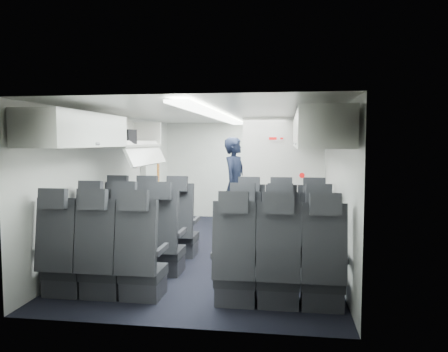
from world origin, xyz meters
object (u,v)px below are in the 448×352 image
(seat_row_front, at_px, (215,231))
(seat_row_mid, at_px, (203,245))
(boarding_door, at_px, (151,180))
(seat_row_rear, at_px, (187,265))
(flight_attendant, at_px, (235,185))
(carry_on_bag, at_px, (122,137))
(galley_unit, at_px, (282,177))

(seat_row_front, height_order, seat_row_mid, same)
(seat_row_front, height_order, boarding_door, boarding_door)
(seat_row_mid, height_order, boarding_door, boarding_door)
(seat_row_mid, height_order, seat_row_rear, same)
(seat_row_mid, distance_m, boarding_door, 3.45)
(flight_attendant, relative_size, carry_on_bag, 5.06)
(galley_unit, bearing_deg, boarding_door, -155.72)
(seat_row_front, bearing_deg, seat_row_rear, -90.00)
(boarding_door, height_order, flight_attendant, boarding_door)
(seat_row_rear, bearing_deg, galley_unit, 79.35)
(boarding_door, xyz_separation_m, carry_on_bag, (0.26, -2.18, 0.84))
(seat_row_front, height_order, flight_attendant, flight_attendant)
(flight_attendant, bearing_deg, boarding_door, 104.88)
(seat_row_front, relative_size, carry_on_bag, 9.30)
(seat_row_rear, distance_m, carry_on_bag, 2.60)
(boarding_door, relative_size, carry_on_bag, 5.20)
(seat_row_front, xyz_separation_m, carry_on_bag, (-1.38, -0.09, 1.39))
(seat_row_front, distance_m, boarding_door, 2.71)
(seat_row_front, bearing_deg, seat_row_mid, -90.00)
(flight_attendant, bearing_deg, galley_unit, -15.42)
(boarding_door, bearing_deg, carry_on_bag, -83.13)
(seat_row_front, xyz_separation_m, seat_row_mid, (0.00, -0.90, 0.00))
(seat_row_front, xyz_separation_m, flight_attendant, (0.07, 1.97, 0.50))
(seat_row_front, bearing_deg, carry_on_bag, -176.14)
(seat_row_rear, bearing_deg, seat_row_front, 90.00)
(seat_row_rear, distance_m, boarding_door, 4.25)
(seat_row_front, bearing_deg, galley_unit, 73.72)
(seat_row_front, relative_size, flight_attendant, 1.84)
(seat_row_mid, xyz_separation_m, galley_unit, (0.95, 4.15, 0.55))
(seat_row_rear, height_order, galley_unit, galley_unit)
(seat_row_rear, distance_m, flight_attendant, 3.80)
(galley_unit, bearing_deg, carry_on_bag, -124.81)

